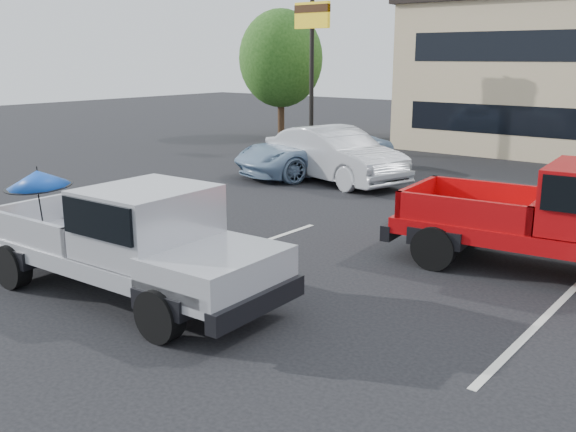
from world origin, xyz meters
name	(u,v)px	position (x,y,z in m)	size (l,w,h in m)	color
ground	(296,316)	(0.00, 0.00, 0.00)	(90.00, 90.00, 0.00)	black
stripe_left	(239,250)	(-3.00, 2.00, 0.00)	(0.12, 5.00, 0.01)	silver
stripe_right	(539,323)	(3.00, 2.00, 0.00)	(0.12, 5.00, 0.01)	silver
motel_sign	(312,35)	(-10.00, 14.00, 4.65)	(1.60, 0.22, 6.00)	black
tree_left	(281,59)	(-14.00, 17.00, 3.73)	(3.96, 3.96, 6.02)	#332114
silver_pickup	(137,237)	(-2.40, -1.02, 1.05)	(5.76, 2.28, 2.06)	black
silver_sedan	(335,155)	(-5.64, 9.30, 0.85)	(1.79, 5.14, 1.70)	#B9BBC1
blue_suv	(313,152)	(-6.92, 9.93, 0.75)	(2.50, 5.43, 1.51)	#7B9AB8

